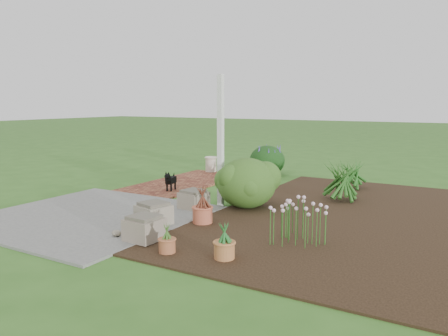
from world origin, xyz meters
The scene contains 18 objects.
ground centered at (0.00, 0.00, 0.00)m, with size 80.00×80.00×0.00m, color #346720.
concrete_patio centered at (-1.25, -1.75, 0.02)m, with size 3.50×3.50×0.04m, color slate.
brick_path centered at (-1.70, 1.75, 0.02)m, with size 1.60×3.50×0.04m, color brown.
garden_bed centered at (2.50, 0.50, 0.01)m, with size 4.00×7.00×0.03m, color black.
veranda_post centered at (0.30, 0.10, 1.25)m, with size 0.10×0.10×2.50m, color white.
stone_trough_near centered at (0.48, -2.34, 0.19)m, with size 0.46×0.46×0.31m, color #7B6A5A.
stone_trough_mid centered at (0.08, -1.64, 0.20)m, with size 0.47×0.47×0.31m, color gray.
stone_trough_far centered at (0.02, -0.41, 0.19)m, with size 0.44×0.44×0.29m, color #756D56.
black_dog centered at (-1.33, 0.66, 0.28)m, with size 0.22×0.47×0.41m.
cream_ceramic_urn centered at (-1.98, 3.39, 0.25)m, with size 0.31×0.31×0.41m, color beige.
evergreen_shrub centered at (0.79, 0.24, 0.51)m, with size 1.13×1.13×0.96m, color #173F11.
agapanthus_clump_back centered at (2.20, 1.67, 0.50)m, with size 1.05×1.05×0.95m, color #0D3E0C, non-canonical shape.
agapanthus_clump_front centered at (2.08, 3.00, 0.42)m, with size 0.87×0.87×0.77m, color #10360A, non-canonical shape.
pink_flower_patch centered at (2.50, -1.34, 0.34)m, with size 0.98×0.98×0.63m, color #113D0F, non-canonical shape.
terracotta_pot_bronze centered at (0.69, -1.15, 0.16)m, with size 0.33×0.33×0.26m, color #B85B3E.
terracotta_pot_small_left centered at (1.84, -2.40, 0.14)m, with size 0.26×0.26×0.22m, color #B3703C.
terracotta_pot_small_right centered at (1.07, -2.58, 0.12)m, with size 0.22×0.22×0.19m, color #A25B37.
purple_flowering_bush centered at (-0.48, 3.93, 0.42)m, with size 0.98×0.98×0.83m, color black.
Camera 1 is at (4.50, -6.98, 1.99)m, focal length 35.00 mm.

